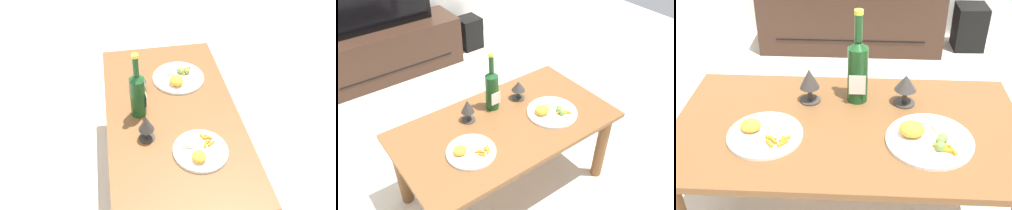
# 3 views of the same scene
# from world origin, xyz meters

# --- Properties ---
(dining_table) EXTENTS (1.22, 0.66, 0.51)m
(dining_table) POSITION_xyz_m (0.00, 0.00, 0.42)
(dining_table) COLOR brown
(dining_table) RESTS_ON ground_plane
(tv_stand) EXTENTS (1.30, 0.41, 0.45)m
(tv_stand) POSITION_xyz_m (-0.05, 1.72, 0.23)
(tv_stand) COLOR #382319
(tv_stand) RESTS_ON ground_plane
(floor_speaker) EXTENTS (0.22, 0.22, 0.32)m
(floor_speaker) POSITION_xyz_m (0.81, 1.74, 0.16)
(floor_speaker) COLOR black
(floor_speaker) RESTS_ON ground_plane
(wine_bottle) EXTENTS (0.08, 0.08, 0.36)m
(wine_bottle) POSITION_xyz_m (0.03, 0.17, 0.65)
(wine_bottle) COLOR #19471E
(wine_bottle) RESTS_ON dining_table
(goblet_left) EXTENTS (0.08, 0.08, 0.14)m
(goblet_left) POSITION_xyz_m (-0.15, 0.15, 0.60)
(goblet_left) COLOR #38332D
(goblet_left) RESTS_ON dining_table
(goblet_right) EXTENTS (0.08, 0.08, 0.12)m
(goblet_right) POSITION_xyz_m (0.20, 0.15, 0.60)
(goblet_right) COLOR #38332D
(goblet_right) RESTS_ON dining_table
(dinner_plate_left) EXTENTS (0.25, 0.25, 0.05)m
(dinner_plate_left) POSITION_xyz_m (-0.27, -0.08, 0.53)
(dinner_plate_left) COLOR white
(dinner_plate_left) RESTS_ON dining_table
(dinner_plate_right) EXTENTS (0.29, 0.29, 0.06)m
(dinner_plate_right) POSITION_xyz_m (0.27, -0.08, 0.53)
(dinner_plate_right) COLOR white
(dinner_plate_right) RESTS_ON dining_table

